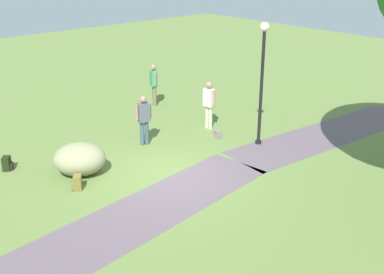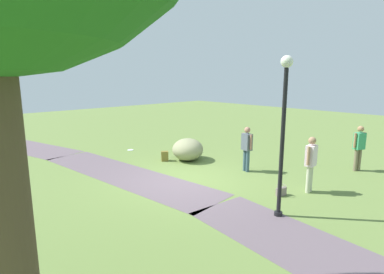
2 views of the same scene
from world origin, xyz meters
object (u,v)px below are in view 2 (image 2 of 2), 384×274
(man_near_boulder, at_px, (247,146))
(passerby_on_path, at_px, (359,145))
(lamp_post, at_px, (283,121))
(handbag_on_grass, at_px, (281,191))
(backpack_by_boulder, at_px, (165,156))
(woman_with_handbag, at_px, (311,161))
(lawn_boulder, at_px, (188,149))
(frisbee_on_grass, at_px, (130,150))
(spare_backpack_on_lawn, at_px, (192,144))

(man_near_boulder, bearing_deg, passerby_on_path, -131.83)
(lamp_post, xyz_separation_m, passerby_on_path, (0.08, -5.38, -1.40))
(handbag_on_grass, distance_m, backpack_by_boulder, 5.25)
(lamp_post, bearing_deg, backpack_by_boulder, -10.32)
(lamp_post, height_order, man_near_boulder, lamp_post)
(woman_with_handbag, height_order, passerby_on_path, woman_with_handbag)
(handbag_on_grass, bearing_deg, woman_with_handbag, -115.42)
(woman_with_handbag, relative_size, man_near_boulder, 1.03)
(lawn_boulder, xyz_separation_m, man_near_boulder, (-2.58, -0.50, 0.49))
(lamp_post, relative_size, backpack_by_boulder, 9.62)
(lawn_boulder, xyz_separation_m, handbag_on_grass, (-4.71, 0.64, -0.30))
(handbag_on_grass, bearing_deg, backpack_by_boulder, 1.48)
(woman_with_handbag, xyz_separation_m, frisbee_on_grass, (8.19, 1.02, -0.96))
(lawn_boulder, xyz_separation_m, backpack_by_boulder, (0.53, 0.78, -0.25))
(woman_with_handbag, xyz_separation_m, backpack_by_boulder, (5.65, 0.99, -0.77))
(frisbee_on_grass, bearing_deg, handbag_on_grass, -178.75)
(backpack_by_boulder, bearing_deg, woman_with_handbag, -170.11)
(lawn_boulder, bearing_deg, frisbee_on_grass, 14.82)
(man_near_boulder, bearing_deg, lamp_post, 139.79)
(woman_with_handbag, bearing_deg, handbag_on_grass, 64.58)
(lamp_post, relative_size, frisbee_on_grass, 14.09)
(lamp_post, bearing_deg, frisbee_on_grass, -7.02)
(passerby_on_path, bearing_deg, lamp_post, 90.90)
(spare_backpack_on_lawn, distance_m, frisbee_on_grass, 2.91)
(man_near_boulder, bearing_deg, spare_backpack_on_lawn, -15.08)
(handbag_on_grass, distance_m, spare_backpack_on_lawn, 6.54)
(frisbee_on_grass, bearing_deg, passerby_on_path, -152.58)
(passerby_on_path, bearing_deg, frisbee_on_grass, 27.42)
(lamp_post, distance_m, backpack_by_boulder, 6.38)
(woman_with_handbag, bearing_deg, lawn_boulder, 2.32)
(woman_with_handbag, height_order, frisbee_on_grass, woman_with_handbag)
(lawn_boulder, distance_m, man_near_boulder, 2.68)
(passerby_on_path, xyz_separation_m, handbag_on_grass, (0.57, 4.17, -0.81))
(lawn_boulder, distance_m, backpack_by_boulder, 0.98)
(passerby_on_path, xyz_separation_m, spare_backpack_on_lawn, (6.73, 1.94, -0.76))
(frisbee_on_grass, bearing_deg, spare_backpack_on_lawn, -124.27)
(man_near_boulder, height_order, spare_backpack_on_lawn, man_near_boulder)
(lamp_post, xyz_separation_m, woman_with_handbag, (0.25, -2.06, -1.39))
(lamp_post, relative_size, woman_with_handbag, 2.30)
(handbag_on_grass, bearing_deg, spare_backpack_on_lawn, -19.93)
(woman_with_handbag, bearing_deg, frisbee_on_grass, 7.10)
(lamp_post, xyz_separation_m, handbag_on_grass, (0.66, -1.21, -2.22))
(backpack_by_boulder, height_order, frisbee_on_grass, backpack_by_boulder)
(passerby_on_path, height_order, spare_backpack_on_lawn, passerby_on_path)
(lawn_boulder, bearing_deg, lamp_post, 160.97)
(passerby_on_path, xyz_separation_m, frisbee_on_grass, (8.36, 4.34, -0.94))
(lawn_boulder, distance_m, handbag_on_grass, 4.77)
(lawn_boulder, relative_size, handbag_on_grass, 5.67)
(woman_with_handbag, height_order, backpack_by_boulder, woman_with_handbag)
(man_near_boulder, distance_m, handbag_on_grass, 2.55)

